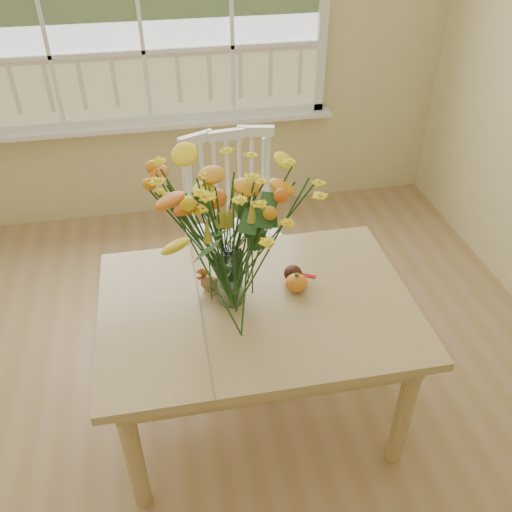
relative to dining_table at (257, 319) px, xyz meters
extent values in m
cube|color=#A37E4F|center=(-0.34, -0.35, -0.59)|extent=(4.00, 4.50, 0.01)
cube|color=beige|center=(-0.34, 1.90, 0.77)|extent=(4.00, 0.02, 2.70)
cube|color=white|center=(-0.34, 1.83, 0.11)|extent=(2.42, 0.12, 0.03)
cube|color=tan|center=(0.00, 0.00, 0.07)|extent=(1.26, 0.91, 0.04)
cube|color=tan|center=(0.00, 0.00, 0.00)|extent=(1.14, 0.78, 0.10)
cylinder|color=tan|center=(-0.54, -0.36, -0.27)|extent=(0.07, 0.07, 0.63)
cylinder|color=tan|center=(-0.54, 0.36, -0.27)|extent=(0.07, 0.07, 0.63)
cylinder|color=tan|center=(0.54, -0.36, -0.27)|extent=(0.07, 0.07, 0.63)
cylinder|color=tan|center=(0.54, 0.36, -0.27)|extent=(0.07, 0.07, 0.63)
cube|color=white|center=(0.03, 0.66, -0.10)|extent=(0.52, 0.51, 0.05)
cube|color=white|center=(0.01, 0.84, 0.17)|extent=(0.48, 0.09, 0.54)
cylinder|color=white|center=(-0.13, 0.47, -0.35)|extent=(0.04, 0.04, 0.47)
cylinder|color=white|center=(-0.17, 0.81, -0.35)|extent=(0.04, 0.04, 0.47)
cylinder|color=white|center=(0.24, 0.51, -0.35)|extent=(0.04, 0.04, 0.47)
cylinder|color=white|center=(0.20, 0.85, -0.35)|extent=(0.04, 0.04, 0.47)
cylinder|color=white|center=(-0.10, 0.04, 0.21)|extent=(0.10, 0.10, 0.24)
ellipsoid|color=orange|center=(0.17, 0.05, 0.13)|extent=(0.09, 0.09, 0.07)
cylinder|color=#CCB78C|center=(-0.17, 0.11, 0.10)|extent=(0.06, 0.06, 0.01)
ellipsoid|color=brown|center=(-0.17, 0.11, 0.13)|extent=(0.10, 0.08, 0.07)
ellipsoid|color=#38160F|center=(0.18, 0.11, 0.13)|extent=(0.08, 0.08, 0.07)
camera|label=1|loc=(-0.32, -1.60, 1.54)|focal=38.00mm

